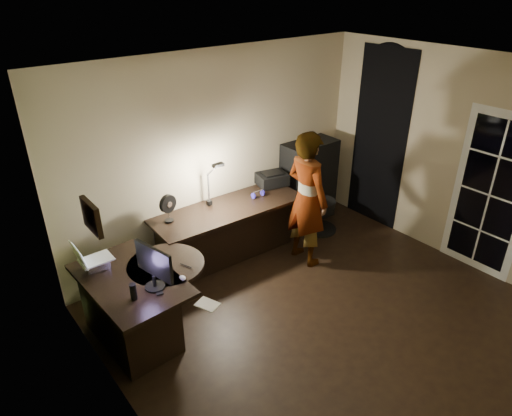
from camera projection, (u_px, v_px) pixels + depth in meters
floor at (324, 315)px, 5.21m from camera, size 4.50×4.00×0.01m
ceiling at (345, 73)px, 3.95m from camera, size 4.50×4.00×0.01m
wall_back at (219, 155)px, 5.96m from camera, size 4.50×0.01×2.70m
wall_left at (121, 301)px, 3.33m from camera, size 0.01×4.00×2.70m
wall_right at (454, 159)px, 5.83m from camera, size 0.01×4.00×2.70m
green_wall_overlay at (123, 301)px, 3.33m from camera, size 0.00×4.00×2.70m
arched_doorway at (380, 140)px, 6.63m from camera, size 0.01×0.90×2.60m
french_door at (490, 195)px, 5.58m from camera, size 0.02×0.92×2.10m
framed_picture at (91, 217)px, 3.42m from camera, size 0.04×0.30×0.25m
desk_left at (134, 308)px, 4.74m from camera, size 0.87×1.35×0.76m
desk_right at (229, 233)px, 6.07m from camera, size 2.08×0.81×0.77m
cabinet at (308, 181)px, 6.95m from camera, size 0.84×0.43×1.26m
laptop_stand at (97, 264)px, 4.69m from camera, size 0.24×0.21×0.09m
laptop at (94, 251)px, 4.62m from camera, size 0.34×0.32×0.23m
monitor at (153, 273)px, 4.35m from camera, size 0.20×0.50×0.32m
mouse at (183, 278)px, 4.53m from camera, size 0.06×0.09×0.03m
phone at (159, 291)px, 4.37m from camera, size 0.10×0.14×0.01m
pen at (186, 266)px, 4.74m from camera, size 0.06×0.14×0.01m
speaker at (133, 291)px, 4.23m from camera, size 0.08×0.08×0.16m
notepad at (208, 304)px, 4.19m from camera, size 0.21×0.24×0.01m
desk_fan at (168, 208)px, 5.47m from camera, size 0.25×0.18×0.35m
headphones at (258, 194)px, 6.12m from camera, size 0.20×0.09×0.09m
printer at (272, 178)px, 6.46m from camera, size 0.47×0.41×0.18m
desk_lamp at (208, 180)px, 5.77m from camera, size 0.20×0.33×0.70m
office_chair at (321, 202)px, 6.70m from camera, size 0.69×0.69×0.93m
person at (307, 199)px, 5.81m from camera, size 0.44×0.65×1.80m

